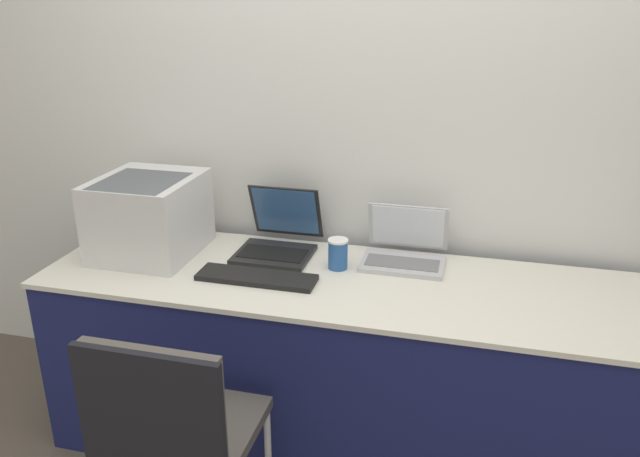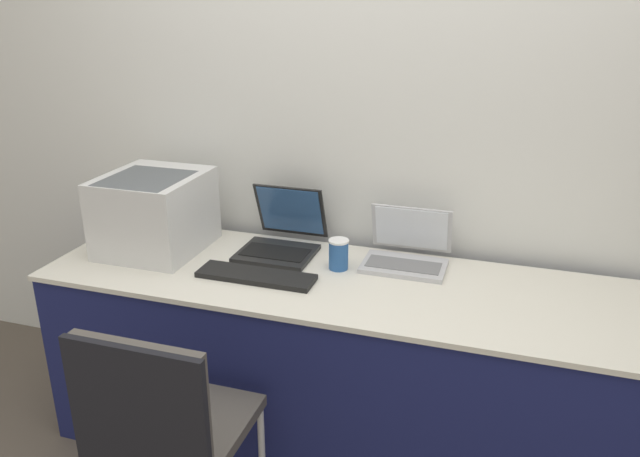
{
  "view_description": "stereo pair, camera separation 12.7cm",
  "coord_description": "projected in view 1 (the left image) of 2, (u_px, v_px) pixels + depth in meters",
  "views": [
    {
      "loc": [
        0.44,
        -1.73,
        1.75
      ],
      "look_at": [
        -0.09,
        0.36,
        0.93
      ],
      "focal_mm": 35.0,
      "sensor_mm": 36.0,
      "label": 1
    },
    {
      "loc": [
        0.57,
        -1.7,
        1.75
      ],
      "look_at": [
        -0.09,
        0.36,
        0.93
      ],
      "focal_mm": 35.0,
      "sensor_mm": 36.0,
      "label": 2
    }
  ],
  "objects": [
    {
      "name": "wall_back",
      "position": [
        367.0,
        111.0,
        2.5
      ],
      "size": [
        8.0,
        0.05,
        2.6
      ],
      "color": "silver",
      "rests_on": "ground_plane"
    },
    {
      "name": "table",
      "position": [
        341.0,
        364.0,
        2.45
      ],
      "size": [
        2.27,
        0.67,
        0.75
      ],
      "color": "#191E51",
      "rests_on": "ground_plane"
    },
    {
      "name": "printer",
      "position": [
        148.0,
        213.0,
        2.5
      ],
      "size": [
        0.38,
        0.42,
        0.32
      ],
      "color": "silver",
      "rests_on": "table"
    },
    {
      "name": "laptop_left",
      "position": [
        278.0,
        238.0,
        2.55
      ],
      "size": [
        0.3,
        0.35,
        0.25
      ],
      "color": "black",
      "rests_on": "table"
    },
    {
      "name": "laptop_right",
      "position": [
        405.0,
        250.0,
        2.46
      ],
      "size": [
        0.32,
        0.28,
        0.21
      ],
      "color": "#B7B7BC",
      "rests_on": "table"
    },
    {
      "name": "external_keyboard",
      "position": [
        257.0,
        277.0,
        2.31
      ],
      "size": [
        0.45,
        0.13,
        0.02
      ],
      "color": "black",
      "rests_on": "table"
    },
    {
      "name": "coffee_cup",
      "position": [
        338.0,
        254.0,
        2.39
      ],
      "size": [
        0.08,
        0.08,
        0.12
      ],
      "color": "#285699",
      "rests_on": "table"
    },
    {
      "name": "chair",
      "position": [
        171.0,
        426.0,
        1.84
      ],
      "size": [
        0.44,
        0.44,
        0.86
      ],
      "color": "#4C4742",
      "rests_on": "ground_plane"
    }
  ]
}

